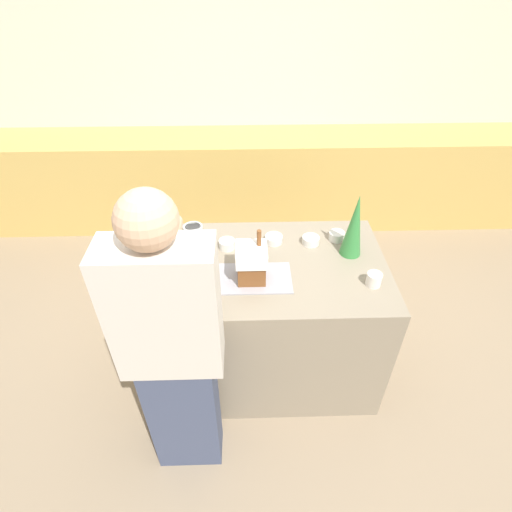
% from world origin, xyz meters
% --- Properties ---
extents(ground_plane, '(12.00, 12.00, 0.00)m').
position_xyz_m(ground_plane, '(0.00, 0.00, 0.00)').
color(ground_plane, gray).
extents(wall_back, '(8.00, 0.05, 2.60)m').
position_xyz_m(wall_back, '(0.00, 2.24, 1.30)').
color(wall_back, beige).
rests_on(wall_back, ground_plane).
extents(back_cabinet_block, '(6.00, 0.60, 0.92)m').
position_xyz_m(back_cabinet_block, '(0.00, 1.91, 0.46)').
color(back_cabinet_block, tan).
rests_on(back_cabinet_block, ground_plane).
extents(kitchen_island, '(1.48, 0.88, 0.91)m').
position_xyz_m(kitchen_island, '(0.00, 0.00, 0.46)').
color(kitchen_island, gray).
rests_on(kitchen_island, ground_plane).
extents(baking_tray, '(0.44, 0.26, 0.01)m').
position_xyz_m(baking_tray, '(-0.06, -0.13, 0.92)').
color(baking_tray, '#9E9EA8').
rests_on(baking_tray, kitchen_island).
extents(gingerbread_house, '(0.17, 0.17, 0.30)m').
position_xyz_m(gingerbread_house, '(-0.06, -0.13, 1.03)').
color(gingerbread_house, brown).
rests_on(gingerbread_house, baking_tray).
extents(decorative_tree, '(0.13, 0.13, 0.39)m').
position_xyz_m(decorative_tree, '(0.54, 0.09, 1.11)').
color(decorative_tree, '#33843D').
rests_on(decorative_tree, kitchen_island).
extents(candy_bowl_center_rear, '(0.11, 0.11, 0.05)m').
position_xyz_m(candy_bowl_center_rear, '(0.32, 0.19, 0.94)').
color(candy_bowl_center_rear, silver).
rests_on(candy_bowl_center_rear, kitchen_island).
extents(candy_bowl_far_right, '(0.10, 0.10, 0.05)m').
position_xyz_m(candy_bowl_far_right, '(-0.20, 0.16, 0.94)').
color(candy_bowl_far_right, white).
rests_on(candy_bowl_far_right, kitchen_island).
extents(candy_bowl_near_tray_left, '(0.11, 0.11, 0.05)m').
position_xyz_m(candy_bowl_near_tray_left, '(0.09, 0.21, 0.94)').
color(candy_bowl_near_tray_left, silver).
rests_on(candy_bowl_near_tray_left, kitchen_island).
extents(candy_bowl_beside_tree, '(0.10, 0.10, 0.05)m').
position_xyz_m(candy_bowl_beside_tree, '(0.48, 0.23, 0.94)').
color(candy_bowl_beside_tree, silver).
rests_on(candy_bowl_beside_tree, kitchen_island).
extents(candy_bowl_far_left, '(0.12, 0.12, 0.04)m').
position_xyz_m(candy_bowl_far_left, '(-0.42, 0.35, 0.94)').
color(candy_bowl_far_left, silver).
rests_on(candy_bowl_far_left, kitchen_island).
extents(mug, '(0.08, 0.08, 0.08)m').
position_xyz_m(mug, '(0.61, -0.20, 0.95)').
color(mug, white).
rests_on(mug, kitchen_island).
extents(person, '(0.46, 0.57, 1.75)m').
position_xyz_m(person, '(-0.43, -0.62, 0.90)').
color(person, '#424C6B').
rests_on(person, ground_plane).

